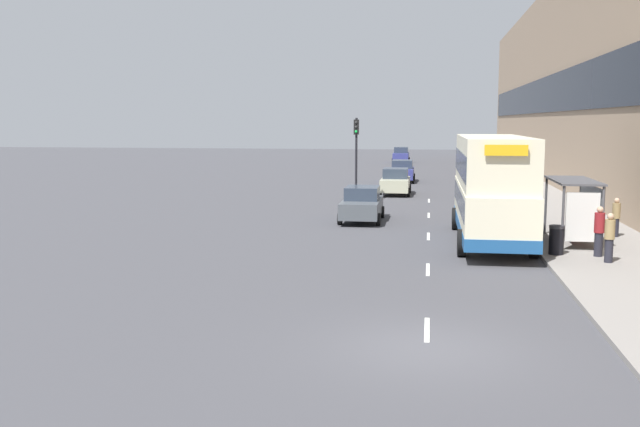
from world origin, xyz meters
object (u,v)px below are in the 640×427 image
(car_1, at_px, (402,171))
(car_3, at_px, (395,182))
(pedestrian_1, at_px, (609,237))
(pedestrian_2, at_px, (599,231))
(car_0, at_px, (401,155))
(pedestrian_at_shelter, at_px, (616,217))
(car_2, at_px, (362,204))
(bus_shelter, at_px, (579,199))
(double_decker_bus_near, at_px, (492,187))
(traffic_light_far_kerb, at_px, (356,146))
(litter_bin, at_px, (556,240))

(car_1, relative_size, car_3, 1.02)
(car_1, xyz_separation_m, car_3, (-0.06, -10.26, -0.00))
(pedestrian_1, xyz_separation_m, pedestrian_2, (-0.09, 1.10, 0.05))
(car_0, xyz_separation_m, car_1, (1.18, -27.20, -0.03))
(car_0, bearing_deg, pedestrian_1, 98.87)
(pedestrian_at_shelter, height_order, pedestrian_2, pedestrian_2)
(car_2, relative_size, pedestrian_2, 2.51)
(bus_shelter, xyz_separation_m, double_decker_bus_near, (-3.30, 0.43, 0.41))
(car_0, height_order, pedestrian_1, car_0)
(car_2, bearing_deg, bus_shelter, 146.48)
(car_3, bearing_deg, bus_shelter, 112.84)
(car_1, xyz_separation_m, pedestrian_2, (8.15, -32.02, 0.18))
(car_0, relative_size, car_2, 0.95)
(car_1, distance_m, pedestrian_1, 34.13)
(car_3, distance_m, pedestrian_1, 24.32)
(bus_shelter, height_order, car_2, bus_shelter)
(car_2, relative_size, traffic_light_far_kerb, 0.88)
(car_0, distance_m, car_3, 37.48)
(pedestrian_2, bearing_deg, car_0, 98.95)
(litter_bin, bearing_deg, car_3, 107.49)
(car_2, xyz_separation_m, pedestrian_at_shelter, (10.93, -4.06, 0.12))
(car_0, height_order, traffic_light_far_kerb, traffic_light_far_kerb)
(bus_shelter, height_order, pedestrian_1, bus_shelter)
(double_decker_bus_near, xyz_separation_m, pedestrian_1, (3.57, -4.24, -1.28))
(car_1, bearing_deg, double_decker_bus_near, 99.18)
(bus_shelter, xyz_separation_m, car_3, (-8.02, 19.05, -1.01))
(car_2, bearing_deg, litter_bin, 132.55)
(car_1, distance_m, pedestrian_at_shelter, 29.11)
(car_2, relative_size, car_3, 1.05)
(double_decker_bus_near, relative_size, pedestrian_at_shelter, 6.28)
(double_decker_bus_near, height_order, car_3, double_decker_bus_near)
(pedestrian_at_shelter, distance_m, pedestrian_1, 5.96)
(pedestrian_1, xyz_separation_m, traffic_light_far_kerb, (-10.45, 17.94, 2.42))
(double_decker_bus_near, distance_m, pedestrian_2, 4.85)
(pedestrian_at_shelter, bearing_deg, car_1, 109.78)
(double_decker_bus_near, relative_size, car_0, 2.38)
(pedestrian_2, bearing_deg, traffic_light_far_kerb, 121.60)
(car_0, relative_size, litter_bin, 4.06)
(car_3, bearing_deg, litter_bin, 107.49)
(car_3, height_order, pedestrian_at_shelter, same)
(double_decker_bus_near, height_order, pedestrian_2, double_decker_bus_near)
(car_1, height_order, car_3, car_1)
(pedestrian_2, bearing_deg, litter_bin, 172.94)
(car_2, height_order, pedestrian_at_shelter, pedestrian_at_shelter)
(car_0, height_order, litter_bin, car_0)
(bus_shelter, height_order, double_decker_bus_near, double_decker_bus_near)
(car_2, relative_size, pedestrian_at_shelter, 2.78)
(double_decker_bus_near, distance_m, car_1, 29.29)
(car_2, relative_size, pedestrian_1, 2.66)
(pedestrian_1, bearing_deg, car_2, 133.57)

